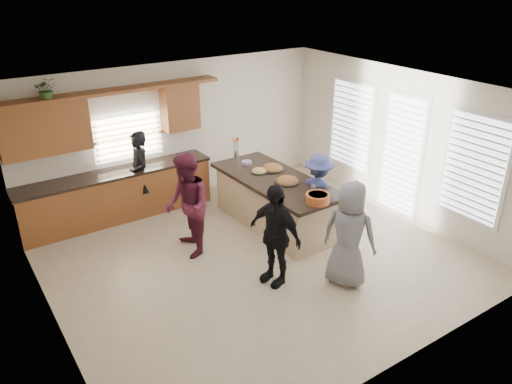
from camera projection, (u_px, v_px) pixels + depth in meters
floor at (258, 257)px, 8.40m from camera, size 6.50×6.50×0.00m
room_shell at (259, 150)px, 7.61m from camera, size 6.52×6.02×2.81m
back_cabinetry at (112, 174)px, 9.35m from camera, size 4.08×0.66×2.46m
right_wall_glazing at (404, 148)px, 9.38m from camera, size 0.06×4.00×2.25m
island at (275, 203)px, 9.26m from camera, size 1.23×2.73×0.95m
platter_front at (287, 181)px, 8.86m from camera, size 0.44×0.44×0.18m
platter_mid at (272, 168)px, 9.41m from camera, size 0.44×0.44×0.18m
platter_back at (259, 171)px, 9.29m from camera, size 0.31×0.31×0.12m
salad_bowl at (318, 198)px, 8.10m from camera, size 0.39×0.39×0.15m
clear_cup at (314, 187)px, 8.57m from camera, size 0.08×0.08×0.09m
plate_stack at (247, 162)px, 9.70m from camera, size 0.19×0.19×0.06m
flower_vase at (236, 147)px, 9.86m from camera, size 0.14×0.14×0.44m
potted_plant at (46, 89)px, 8.27m from camera, size 0.40×0.36×0.40m
woman_left_back at (140, 174)px, 9.53m from camera, size 0.42×0.63×1.68m
woman_left_mid at (187, 206)px, 8.17m from camera, size 0.85×0.99×1.78m
woman_left_front at (275, 235)px, 7.43m from camera, size 0.61×1.02×1.63m
woman_right_back at (318, 193)px, 8.95m from camera, size 0.92×1.11×1.49m
woman_right_front at (349, 234)px, 7.39m from camera, size 0.86×0.97×1.68m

